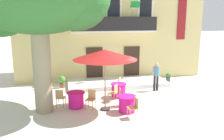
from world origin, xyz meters
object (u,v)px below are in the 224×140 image
(cafe_table_middle, at_px, (118,90))
(cafe_chair_middle_0, at_px, (121,84))
(cafe_table_near_tree, at_px, (76,100))
(cafe_chair_front_1, at_px, (134,106))
(cafe_chair_near_tree_1, at_px, (91,98))
(cafe_chair_near_tree_0, at_px, (60,97))
(cafe_chair_middle_1, at_px, (114,92))
(ground_planter_right, at_px, (168,77))
(cafe_chair_front_0, at_px, (122,96))
(cafe_umbrella, at_px, (105,55))
(cafe_table_front, at_px, (127,104))
(pedestrian_near_entrance, at_px, (156,75))
(ground_planter_left, at_px, (62,81))

(cafe_table_middle, height_order, cafe_chair_middle_0, cafe_chair_middle_0)
(cafe_table_near_tree, xyz_separation_m, cafe_chair_front_1, (2.37, -1.77, 0.14))
(cafe_chair_near_tree_1, relative_size, cafe_table_middle, 1.05)
(cafe_table_near_tree, bearing_deg, cafe_chair_near_tree_0, 167.60)
(cafe_chair_near_tree_0, bearing_deg, cafe_table_middle, 16.97)
(cafe_chair_middle_1, relative_size, ground_planter_right, 1.47)
(cafe_chair_near_tree_0, relative_size, cafe_chair_middle_1, 1.00)
(cafe_chair_near_tree_0, relative_size, cafe_chair_middle_0, 1.00)
(cafe_chair_front_0, height_order, cafe_umbrella, cafe_umbrella)
(cafe_chair_middle_1, distance_m, cafe_table_front, 1.52)
(cafe_umbrella, bearing_deg, cafe_table_middle, 58.42)
(cafe_chair_near_tree_0, bearing_deg, cafe_umbrella, -19.61)
(cafe_table_near_tree, bearing_deg, pedestrian_near_entrance, 20.95)
(ground_planter_right, height_order, pedestrian_near_entrance, pedestrian_near_entrance)
(cafe_chair_middle_0, xyz_separation_m, ground_planter_left, (-3.31, 1.79, -0.11))
(cafe_umbrella, bearing_deg, cafe_chair_front_0, 18.06)
(cafe_chair_front_1, height_order, pedestrian_near_entrance, pedestrian_near_entrance)
(cafe_umbrella, bearing_deg, ground_planter_right, 39.00)
(cafe_chair_near_tree_1, bearing_deg, cafe_chair_near_tree_0, 162.01)
(cafe_table_middle, bearing_deg, cafe_chair_near_tree_0, -163.03)
(cafe_table_middle, relative_size, cafe_umbrella, 0.30)
(cafe_chair_near_tree_1, xyz_separation_m, cafe_table_front, (1.55, -0.73, -0.14))
(cafe_table_middle, distance_m, cafe_chair_front_1, 2.88)
(cafe_chair_middle_0, relative_size, ground_planter_right, 1.47)
(cafe_table_near_tree, distance_m, cafe_table_middle, 2.59)
(cafe_chair_near_tree_0, xyz_separation_m, cafe_table_middle, (3.08, 0.94, -0.14))
(cafe_table_front, distance_m, cafe_chair_front_0, 0.77)
(cafe_chair_near_tree_1, relative_size, ground_planter_right, 1.47)
(cafe_chair_middle_1, bearing_deg, cafe_umbrella, -121.71)
(cafe_table_near_tree, xyz_separation_m, cafe_chair_middle_1, (1.96, 0.46, 0.14))
(cafe_table_front, bearing_deg, cafe_chair_front_1, -80.77)
(cafe_chair_middle_0, relative_size, ground_planter_left, 1.22)
(cafe_chair_near_tree_0, relative_size, cafe_chair_front_1, 1.00)
(cafe_chair_near_tree_1, bearing_deg, cafe_umbrella, -23.17)
(cafe_table_front, bearing_deg, cafe_chair_front_0, 92.08)
(cafe_chair_front_0, relative_size, ground_planter_right, 1.47)
(cafe_table_near_tree, distance_m, pedestrian_near_entrance, 5.16)
(cafe_table_middle, relative_size, cafe_chair_front_0, 0.95)
(ground_planter_left, bearing_deg, ground_planter_right, -0.69)
(cafe_chair_near_tree_1, bearing_deg, cafe_chair_middle_1, 31.03)
(cafe_chair_middle_1, distance_m, cafe_chair_front_0, 0.78)
(cafe_table_middle, bearing_deg, pedestrian_near_entrance, 16.66)
(ground_planter_left, relative_size, ground_planter_right, 1.21)
(cafe_chair_near_tree_0, bearing_deg, ground_planter_right, 25.22)
(cafe_chair_middle_1, distance_m, cafe_chair_front_1, 2.27)
(cafe_table_front, xyz_separation_m, cafe_chair_front_1, (0.12, -0.74, 0.14))
(cafe_table_front, xyz_separation_m, ground_planter_left, (-2.89, 4.61, 0.02))
(cafe_chair_middle_0, xyz_separation_m, ground_planter_right, (3.67, 1.71, -0.18))
(ground_planter_left, bearing_deg, cafe_chair_front_1, -60.66)
(cafe_chair_near_tree_1, xyz_separation_m, cafe_chair_middle_0, (1.97, 2.09, 0.00))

